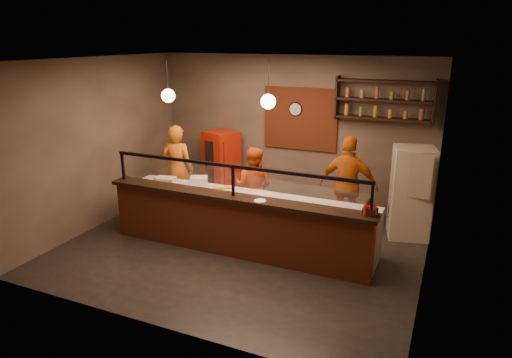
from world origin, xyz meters
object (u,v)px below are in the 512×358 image
at_px(cook_mid, 253,187).
at_px(condiment_caddy, 370,211).
at_px(cook_left, 178,169).
at_px(pizza_dough, 259,196).
at_px(cook_right, 348,185).
at_px(pepper_mill, 369,207).
at_px(fridge, 411,193).
at_px(wall_clock, 296,109).
at_px(red_cooler, 222,165).

bearing_deg(cook_mid, condiment_caddy, 151.21).
bearing_deg(cook_mid, cook_left, -3.51).
bearing_deg(pizza_dough, cook_right, 41.52).
bearing_deg(pizza_dough, condiment_caddy, -14.78).
bearing_deg(cook_right, pepper_mill, 111.37).
height_order(cook_right, fridge, cook_right).
height_order(wall_clock, pizza_dough, wall_clock).
height_order(fridge, pizza_dough, fridge).
distance_m(cook_mid, condiment_caddy, 2.75).
height_order(pizza_dough, condiment_caddy, condiment_caddy).
bearing_deg(pizza_dough, cook_mid, 120.71).
distance_m(cook_right, red_cooler, 3.12).
bearing_deg(cook_left, condiment_caddy, 153.31).
bearing_deg(cook_mid, pepper_mill, 151.57).
relative_size(fridge, pepper_mill, 7.72).
relative_size(cook_mid, fridge, 0.94).
bearing_deg(condiment_caddy, pepper_mill, 129.78).
bearing_deg(cook_right, wall_clock, -36.94).
bearing_deg(cook_left, red_cooler, -122.19).
bearing_deg(fridge, cook_mid, -179.31).
bearing_deg(red_cooler, pepper_mill, -10.23).
height_order(cook_mid, red_cooler, cook_mid).
bearing_deg(pizza_dough, wall_clock, 92.98).
distance_m(cook_left, condiment_caddy, 4.39).
bearing_deg(cook_left, cook_mid, 168.76).
distance_m(fridge, pepper_mill, 1.98).
xyz_separation_m(wall_clock, condiment_caddy, (2.10, -2.71, -0.99)).
bearing_deg(condiment_caddy, fridge, 78.37).
xyz_separation_m(cook_right, fridge, (1.09, 0.27, -0.08)).
height_order(cook_right, condiment_caddy, cook_right).
xyz_separation_m(red_cooler, condiment_caddy, (3.72, -2.40, 0.34)).
relative_size(cook_left, pizza_dough, 3.24).
distance_m(cook_right, pepper_mill, 1.79).
height_order(wall_clock, cook_left, wall_clock).
bearing_deg(pepper_mill, pizza_dough, 165.93).
height_order(red_cooler, pepper_mill, red_cooler).
height_order(cook_left, condiment_caddy, cook_left).
bearing_deg(cook_mid, red_cooler, -42.72).
relative_size(cook_left, cook_right, 1.00).
xyz_separation_m(wall_clock, cook_left, (-2.07, -1.38, -1.18)).
height_order(wall_clock, condiment_caddy, wall_clock).
bearing_deg(condiment_caddy, cook_mid, 152.50).
distance_m(wall_clock, cook_left, 2.76).
relative_size(cook_mid, pizza_dough, 2.76).
xyz_separation_m(cook_mid, fridge, (2.82, 0.68, 0.05)).
relative_size(wall_clock, cook_right, 0.16).
distance_m(fridge, pizza_dough, 2.78).
xyz_separation_m(fridge, pepper_mill, (-0.43, -1.91, 0.33)).
distance_m(cook_right, pizza_dough, 1.73).
bearing_deg(pepper_mill, fridge, 77.38).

